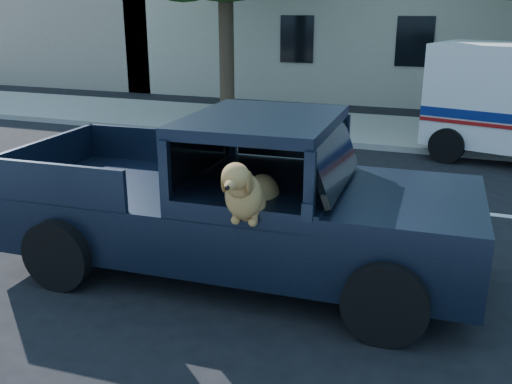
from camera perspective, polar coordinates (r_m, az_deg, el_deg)
ground at (r=7.64m, az=-3.72°, el=-7.48°), size 120.00×120.00×0.00m
far_sidewalk at (r=16.06m, az=9.87°, el=6.25°), size 60.00×4.00×0.15m
lane_stripes at (r=10.25m, az=14.55°, el=-1.22°), size 21.60×0.14×0.01m
pickup_truck at (r=7.28m, az=-2.24°, el=-2.83°), size 5.84×3.02×2.06m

